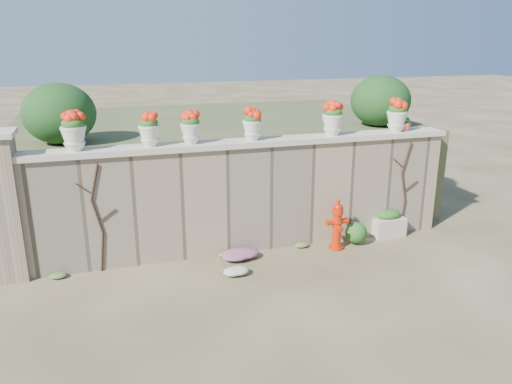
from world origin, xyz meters
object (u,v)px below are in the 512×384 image
object	(u,v)px
terracotta_pot	(405,125)
planter_box	(388,224)
fire_hydrant	(337,224)
urn_pot_0	(73,131)

from	to	relation	value
terracotta_pot	planter_box	bearing A→B (deg)	-145.52
fire_hydrant	urn_pot_0	bearing A→B (deg)	172.11
urn_pot_0	terracotta_pot	bearing A→B (deg)	-0.00
planter_box	terracotta_pot	bearing A→B (deg)	32.10
urn_pot_0	fire_hydrant	bearing A→B (deg)	-6.87
urn_pot_0	planter_box	bearing A→B (deg)	-2.46
fire_hydrant	urn_pot_0	world-z (taller)	urn_pot_0
urn_pot_0	terracotta_pot	world-z (taller)	urn_pot_0
planter_box	fire_hydrant	bearing A→B (deg)	-169.44
fire_hydrant	terracotta_pot	bearing A→B (deg)	17.27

